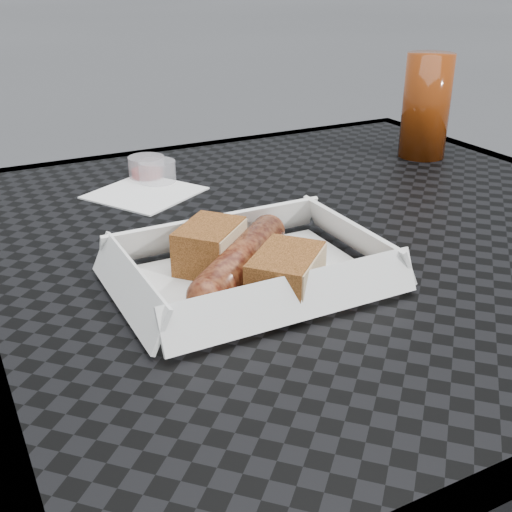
{
  "coord_description": "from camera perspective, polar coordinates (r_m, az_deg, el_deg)",
  "views": [
    {
      "loc": [
        -0.39,
        -0.57,
        1.02
      ],
      "look_at": [
        -0.15,
        -0.1,
        0.78
      ],
      "focal_mm": 45.0,
      "sensor_mm": 36.0,
      "label": 1
    }
  ],
  "objects": [
    {
      "name": "condiment_cup_sauce",
      "position": [
        0.91,
        -9.69,
        7.77
      ],
      "size": [
        0.05,
        0.05,
        0.03
      ],
      "primitive_type": "cylinder",
      "color": "maroon",
      "rests_on": "patio_table"
    },
    {
      "name": "bread_far",
      "position": [
        0.57,
        2.67,
        -1.57
      ],
      "size": [
        0.09,
        0.09,
        0.04
      ],
      "primitive_type": "cube",
      "rotation": [
        0.0,
        0.0,
        0.73
      ],
      "color": "brown",
      "rests_on": "food_tray"
    },
    {
      "name": "condiment_cup_empty",
      "position": [
        0.88,
        -8.77,
        7.38
      ],
      "size": [
        0.05,
        0.05,
        0.03
      ],
      "primitive_type": "cylinder",
      "color": "silver",
      "rests_on": "patio_table"
    },
    {
      "name": "bread_near",
      "position": [
        0.62,
        -4.14,
        0.87
      ],
      "size": [
        0.08,
        0.08,
        0.04
      ],
      "primitive_type": "cube",
      "rotation": [
        0.0,
        0.0,
        0.73
      ],
      "color": "brown",
      "rests_on": "food_tray"
    },
    {
      "name": "patio_table",
      "position": [
        0.78,
        6.17,
        -2.19
      ],
      "size": [
        0.8,
        0.8,
        0.74
      ],
      "color": "black",
      "rests_on": "ground"
    },
    {
      "name": "food_tray",
      "position": [
        0.61,
        -0.44,
        -2.05
      ],
      "size": [
        0.22,
        0.15,
        0.0
      ],
      "primitive_type": "cube",
      "color": "white",
      "rests_on": "patio_table"
    },
    {
      "name": "napkin",
      "position": [
        0.85,
        -9.85,
        5.55
      ],
      "size": [
        0.16,
        0.16,
        0.0
      ],
      "primitive_type": "cube",
      "rotation": [
        0.0,
        0.0,
        0.53
      ],
      "color": "white",
      "rests_on": "patio_table"
    },
    {
      "name": "veg_garnish",
      "position": [
        0.59,
        6.92,
        -2.69
      ],
      "size": [
        0.03,
        0.03,
        0.0
      ],
      "color": "#F8410A",
      "rests_on": "food_tray"
    },
    {
      "name": "drink_glass",
      "position": [
        1.02,
        14.87,
        12.75
      ],
      "size": [
        0.07,
        0.07,
        0.15
      ],
      "primitive_type": "cylinder",
      "color": "#632408",
      "rests_on": "patio_table"
    },
    {
      "name": "bratwurst",
      "position": [
        0.6,
        -1.37,
        -0.39
      ],
      "size": [
        0.15,
        0.14,
        0.03
      ],
      "rotation": [
        0.0,
        0.0,
        0.73
      ],
      "color": "brown",
      "rests_on": "food_tray"
    }
  ]
}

